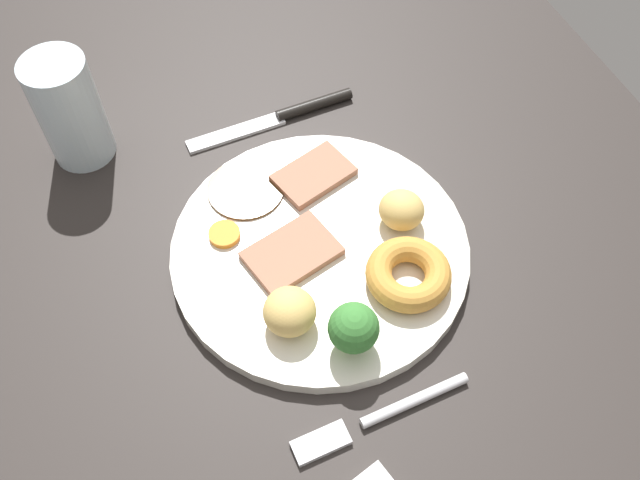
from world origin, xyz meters
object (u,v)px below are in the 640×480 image
(water_glass, at_px, (69,110))
(yorkshire_pudding, at_px, (408,274))
(carrot_coin_front, at_px, (224,234))
(meat_slice_main, at_px, (296,252))
(roast_potato_right, at_px, (401,210))
(broccoli_floret, at_px, (353,329))
(knife, at_px, (286,115))
(meat_slice_under, at_px, (314,175))
(fork, at_px, (377,417))
(roast_potato_left, at_px, (290,312))
(dinner_plate, at_px, (320,250))

(water_glass, bearing_deg, yorkshire_pudding, -138.69)
(water_glass, bearing_deg, carrot_coin_front, -148.51)
(meat_slice_main, xyz_separation_m, roast_potato_right, (-0.00, -0.10, 0.01))
(roast_potato_right, xyz_separation_m, broccoli_floret, (-0.10, 0.09, 0.01))
(yorkshire_pudding, relative_size, broccoli_floret, 1.53)
(knife, bearing_deg, meat_slice_under, 83.87)
(yorkshire_pudding, bearing_deg, fork, 144.01)
(knife, relative_size, water_glass, 1.62)
(meat_slice_main, xyz_separation_m, knife, (0.17, -0.05, -0.01))
(knife, bearing_deg, water_glass, -11.43)
(yorkshire_pudding, distance_m, water_glass, 0.36)
(water_glass, bearing_deg, broccoli_floret, -151.29)
(yorkshire_pudding, relative_size, fork, 0.49)
(carrot_coin_front, relative_size, water_glass, 0.25)
(broccoli_floret, bearing_deg, knife, -8.12)
(roast_potato_right, relative_size, carrot_coin_front, 1.45)
(yorkshire_pudding, distance_m, fork, 0.13)
(fork, bearing_deg, knife, -100.40)
(broccoli_floret, relative_size, water_glass, 0.42)
(fork, distance_m, water_glass, 0.40)
(meat_slice_under, xyz_separation_m, roast_potato_left, (-0.14, 0.07, 0.01))
(roast_potato_left, bearing_deg, meat_slice_under, -28.11)
(carrot_coin_front, xyz_separation_m, knife, (0.13, -0.11, -0.01))
(roast_potato_right, xyz_separation_m, knife, (0.18, 0.05, -0.03))
(carrot_coin_front, relative_size, broccoli_floret, 0.59)
(dinner_plate, xyz_separation_m, meat_slice_under, (0.08, -0.02, 0.01))
(meat_slice_main, distance_m, meat_slice_under, 0.09)
(dinner_plate, relative_size, fork, 1.77)
(yorkshire_pudding, height_order, roast_potato_right, roast_potato_right)
(dinner_plate, xyz_separation_m, roast_potato_left, (-0.06, 0.05, 0.03))
(yorkshire_pudding, xyz_separation_m, water_glass, (0.27, 0.23, 0.03))
(meat_slice_under, xyz_separation_m, water_glass, (0.13, 0.20, 0.04))
(roast_potato_right, bearing_deg, meat_slice_under, 35.77)
(meat_slice_main, relative_size, yorkshire_pudding, 1.06)
(fork, bearing_deg, dinner_plate, -98.21)
(meat_slice_under, height_order, carrot_coin_front, meat_slice_under)
(fork, bearing_deg, carrot_coin_front, -75.98)
(roast_potato_left, bearing_deg, dinner_plate, -39.33)
(yorkshire_pudding, distance_m, roast_potato_right, 0.06)
(yorkshire_pudding, bearing_deg, carrot_coin_front, 52.40)
(broccoli_floret, bearing_deg, roast_potato_right, -42.13)
(roast_potato_left, distance_m, carrot_coin_front, 0.11)
(carrot_coin_front, height_order, broccoli_floret, broccoli_floret)
(roast_potato_left, relative_size, carrot_coin_front, 1.54)
(knife, bearing_deg, dinner_plate, 77.77)
(carrot_coin_front, bearing_deg, roast_potato_left, -166.01)
(carrot_coin_front, height_order, water_glass, water_glass)
(meat_slice_main, distance_m, roast_potato_left, 0.07)
(meat_slice_under, bearing_deg, roast_potato_left, 151.89)
(broccoli_floret, height_order, knife, broccoli_floret)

